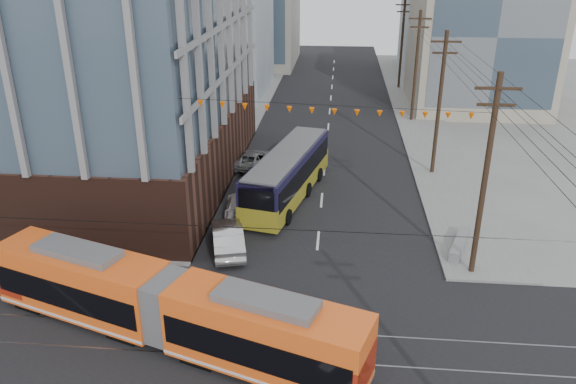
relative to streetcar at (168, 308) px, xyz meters
The scene contains 10 objects.
bg_bldg_nw_near 49.87m from the streetcar, 102.60° to the left, with size 18.00×16.00×18.00m, color #8C99A5.
bg_bldg_ne_near 49.83m from the streetcar, 63.27° to the left, with size 14.00×14.00×16.00m, color gray.
bg_bldg_ne_far 68.78m from the streetcar, 69.30° to the left, with size 16.00×16.00×14.00m, color #8C99A5.
utility_pole_far 54.33m from the streetcar, 74.22° to the left, with size 0.30×0.30×11.00m, color black.
streetcar is the anchor object (origin of this frame).
city_bus 16.93m from the streetcar, 77.01° to the left, with size 2.70×12.48×3.54m, color black, non-canonical shape.
parked_car_silver 8.61m from the streetcar, 83.24° to the left, with size 1.73×4.96×1.63m, color #BDBDBD.
parked_car_white 13.58m from the streetcar, 86.36° to the left, with size 1.80×4.44×1.29m, color silver.
parked_car_grey 22.38m from the streetcar, 88.92° to the left, with size 2.23×4.83×1.34m, color slate.
jersey_barrier 17.49m from the streetcar, 33.51° to the left, with size 0.86×3.81×0.76m, color slate.
Camera 1 is at (0.95, -16.24, 16.23)m, focal length 35.00 mm.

